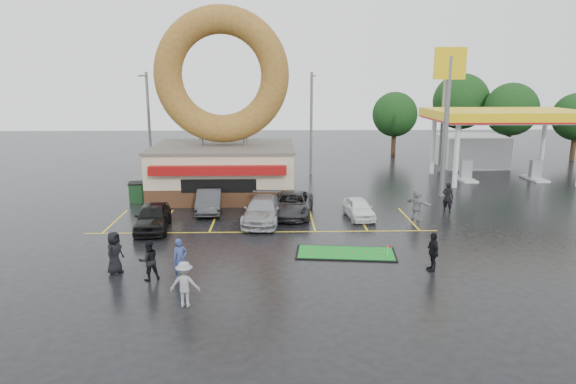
{
  "coord_description": "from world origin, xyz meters",
  "views": [
    {
      "loc": [
        0.68,
        -24.45,
        8.59
      ],
      "look_at": [
        1.47,
        3.92,
        2.2
      ],
      "focal_mm": 32.0,
      "sensor_mm": 36.0,
      "label": 1
    }
  ],
  "objects_px": {
    "shell_sign": "(448,94)",
    "car_grey": "(292,204)",
    "putting_green": "(346,253)",
    "dumpster": "(143,192)",
    "person_blue": "(180,259)",
    "person_cameraman": "(433,252)",
    "streetlight_mid": "(311,121)",
    "car_silver": "(263,210)",
    "car_dgrey": "(209,201)",
    "gas_station": "(489,133)",
    "streetlight_right": "(442,120)",
    "car_black": "(153,217)",
    "donut_shop": "(223,135)",
    "streetlight_left": "(149,122)",
    "car_white": "(359,208)"
  },
  "relations": [
    {
      "from": "streetlight_right",
      "to": "car_white",
      "type": "xyz_separation_m",
      "value": [
        -10.08,
        -15.69,
        -4.16
      ]
    },
    {
      "from": "streetlight_mid",
      "to": "person_blue",
      "type": "xyz_separation_m",
      "value": [
        -7.4,
        -24.31,
        -3.88
      ]
    },
    {
      "from": "gas_station",
      "to": "shell_sign",
      "type": "relative_size",
      "value": 1.29
    },
    {
      "from": "putting_green",
      "to": "dumpster",
      "type": "bearing_deg",
      "value": 138.3
    },
    {
      "from": "donut_shop",
      "to": "putting_green",
      "type": "relative_size",
      "value": 2.64
    },
    {
      "from": "streetlight_left",
      "to": "car_silver",
      "type": "relative_size",
      "value": 1.75
    },
    {
      "from": "person_blue",
      "to": "streetlight_mid",
      "type": "bearing_deg",
      "value": 40.93
    },
    {
      "from": "shell_sign",
      "to": "putting_green",
      "type": "height_order",
      "value": "shell_sign"
    },
    {
      "from": "streetlight_right",
      "to": "shell_sign",
      "type": "bearing_deg",
      "value": -106.83
    },
    {
      "from": "car_grey",
      "to": "streetlight_right",
      "type": "bearing_deg",
      "value": 54.06
    },
    {
      "from": "donut_shop",
      "to": "car_silver",
      "type": "relative_size",
      "value": 2.62
    },
    {
      "from": "donut_shop",
      "to": "dumpster",
      "type": "relative_size",
      "value": 7.5
    },
    {
      "from": "putting_green",
      "to": "streetlight_right",
      "type": "bearing_deg",
      "value": 62.15
    },
    {
      "from": "car_white",
      "to": "putting_green",
      "type": "height_order",
      "value": "car_white"
    },
    {
      "from": "gas_station",
      "to": "dumpster",
      "type": "height_order",
      "value": "gas_station"
    },
    {
      "from": "car_dgrey",
      "to": "car_silver",
      "type": "relative_size",
      "value": 0.86
    },
    {
      "from": "person_blue",
      "to": "dumpster",
      "type": "bearing_deg",
      "value": 77.57
    },
    {
      "from": "gas_station",
      "to": "person_cameraman",
      "type": "bearing_deg",
      "value": -117.26
    },
    {
      "from": "car_black",
      "to": "car_grey",
      "type": "relative_size",
      "value": 0.88
    },
    {
      "from": "gas_station",
      "to": "streetlight_right",
      "type": "distance_m",
      "value": 4.26
    },
    {
      "from": "person_cameraman",
      "to": "person_blue",
      "type": "bearing_deg",
      "value": -91.42
    },
    {
      "from": "streetlight_mid",
      "to": "car_silver",
      "type": "relative_size",
      "value": 1.75
    },
    {
      "from": "streetlight_right",
      "to": "person_blue",
      "type": "relative_size",
      "value": 4.97
    },
    {
      "from": "streetlight_right",
      "to": "car_black",
      "type": "distance_m",
      "value": 28.86
    },
    {
      "from": "car_silver",
      "to": "streetlight_left",
      "type": "bearing_deg",
      "value": 130.24
    },
    {
      "from": "car_dgrey",
      "to": "streetlight_mid",
      "type": "bearing_deg",
      "value": 55.98
    },
    {
      "from": "shell_sign",
      "to": "person_cameraman",
      "type": "distance_m",
      "value": 16.88
    },
    {
      "from": "car_grey",
      "to": "person_cameraman",
      "type": "xyz_separation_m",
      "value": [
        5.99,
        -9.67,
        0.18
      ]
    },
    {
      "from": "gas_station",
      "to": "car_black",
      "type": "height_order",
      "value": "gas_station"
    },
    {
      "from": "streetlight_right",
      "to": "dumpster",
      "type": "height_order",
      "value": "streetlight_right"
    },
    {
      "from": "gas_station",
      "to": "streetlight_mid",
      "type": "height_order",
      "value": "streetlight_mid"
    },
    {
      "from": "person_blue",
      "to": "car_white",
      "type": "bearing_deg",
      "value": 13.76
    },
    {
      "from": "streetlight_mid",
      "to": "putting_green",
      "type": "bearing_deg",
      "value": -89.41
    },
    {
      "from": "shell_sign",
      "to": "car_grey",
      "type": "bearing_deg",
      "value": -155.75
    },
    {
      "from": "streetlight_left",
      "to": "person_cameraman",
      "type": "bearing_deg",
      "value": -51.76
    },
    {
      "from": "gas_station",
      "to": "dumpster",
      "type": "relative_size",
      "value": 7.58
    },
    {
      "from": "streetlight_mid",
      "to": "dumpster",
      "type": "distance_m",
      "value": 16.53
    },
    {
      "from": "streetlight_left",
      "to": "streetlight_right",
      "type": "height_order",
      "value": "same"
    },
    {
      "from": "car_black",
      "to": "streetlight_mid",
      "type": "bearing_deg",
      "value": 52.98
    },
    {
      "from": "shell_sign",
      "to": "car_grey",
      "type": "xyz_separation_m",
      "value": [
        -11.17,
        -5.03,
        -6.66
      ]
    },
    {
      "from": "car_grey",
      "to": "person_blue",
      "type": "height_order",
      "value": "person_blue"
    },
    {
      "from": "person_blue",
      "to": "person_cameraman",
      "type": "xyz_separation_m",
      "value": [
        11.22,
        0.7,
        -0.01
      ]
    },
    {
      "from": "gas_station",
      "to": "person_blue",
      "type": "bearing_deg",
      "value": -133.87
    },
    {
      "from": "person_cameraman",
      "to": "car_silver",
      "type": "bearing_deg",
      "value": -140.92
    },
    {
      "from": "gas_station",
      "to": "person_blue",
      "type": "height_order",
      "value": "gas_station"
    },
    {
      "from": "gas_station",
      "to": "car_grey",
      "type": "bearing_deg",
      "value": -142.45
    },
    {
      "from": "shell_sign",
      "to": "putting_green",
      "type": "xyz_separation_m",
      "value": [
        -8.78,
        -12.39,
        -7.34
      ]
    },
    {
      "from": "car_silver",
      "to": "dumpster",
      "type": "relative_size",
      "value": 2.87
    },
    {
      "from": "streetlight_mid",
      "to": "streetlight_right",
      "type": "distance_m",
      "value": 12.04
    },
    {
      "from": "donut_shop",
      "to": "car_silver",
      "type": "distance_m",
      "value": 8.94
    }
  ]
}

